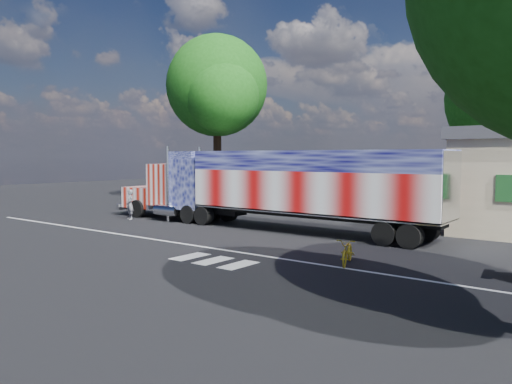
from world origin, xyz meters
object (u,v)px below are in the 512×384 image
Objects in this scene: coach_bus at (272,185)px; tree_nw_a at (218,86)px; semi_truck at (270,186)px; woman at (130,204)px; bicycle at (348,251)px.

tree_nw_a reaches higher than coach_bus.
semi_truck is 11.40× the size of woman.
bicycle is (12.19, -12.46, -1.35)m from coach_bus.
tree_nw_a is (-4.88, 13.49, 8.94)m from woman.
woman is 16.66m from bicycle.
bicycle is 0.13× the size of tree_nw_a.
bicycle is at bearing -36.48° from semi_truck.
coach_bus reaches higher than bicycle.
coach_bus is 17.49m from bicycle.
coach_bus is 9.97m from woman.
semi_truck reaches higher than woman.
woman is at bearing 149.94° from bicycle.
tree_nw_a reaches higher than bicycle.
coach_bus is 6.70× the size of woman.
bicycle is at bearing 3.65° from woman.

